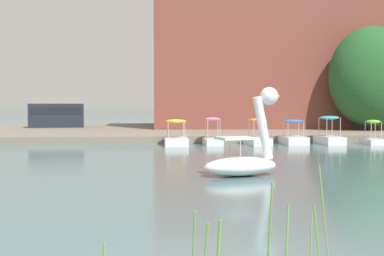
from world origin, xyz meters
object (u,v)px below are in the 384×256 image
at_px(pedal_boat_pink, 213,137).
at_px(parked_van, 56,115).
at_px(pedal_boat_yellow, 176,138).
at_px(tree_willow_near_path, 372,77).
at_px(swan_boat, 246,155).
at_px(pedal_boat_blue, 293,137).
at_px(pedal_boat_orange, 258,137).
at_px(pedal_boat_cyan, 329,136).
at_px(pedal_boat_lime, 373,137).

relative_size(pedal_boat_pink, parked_van, 0.39).
bearing_deg(pedal_boat_pink, pedal_boat_yellow, -174.91).
xyz_separation_m(tree_willow_near_path, parked_van, (-23.22, 6.95, -2.78)).
distance_m(swan_boat, tree_willow_near_path, 24.18).
bearing_deg(pedal_boat_blue, tree_willow_near_path, 43.10).
xyz_separation_m(pedal_boat_orange, tree_willow_near_path, (9.90, 7.69, 3.81)).
bearing_deg(pedal_boat_yellow, pedal_boat_cyan, 1.66).
distance_m(tree_willow_near_path, parked_van, 24.40).
height_order(pedal_boat_yellow, parked_van, parked_van).
relative_size(pedal_boat_orange, parked_van, 0.48).
height_order(swan_boat, parked_van, swan_boat).
bearing_deg(pedal_boat_orange, pedal_boat_blue, 11.57).
xyz_separation_m(swan_boat, tree_willow_near_path, (12.96, 20.10, 3.57)).
bearing_deg(pedal_boat_lime, pedal_boat_blue, 173.10).
xyz_separation_m(pedal_boat_pink, pedal_boat_blue, (4.62, 0.15, -0.04)).
bearing_deg(pedal_boat_lime, tree_willow_near_path, 67.02).
bearing_deg(pedal_boat_cyan, parked_van, 140.88).
relative_size(pedal_boat_pink, pedal_boat_orange, 0.82).
bearing_deg(pedal_boat_cyan, pedal_boat_lime, -10.93).
distance_m(pedal_boat_cyan, tree_willow_near_path, 9.99).
height_order(pedal_boat_pink, pedal_boat_cyan, pedal_boat_cyan).
bearing_deg(pedal_boat_cyan, tree_willow_near_path, 52.24).
relative_size(pedal_boat_yellow, pedal_boat_lime, 1.30).
bearing_deg(swan_boat, pedal_boat_lime, 51.89).
xyz_separation_m(pedal_boat_blue, pedal_boat_lime, (4.44, -0.54, -0.01)).
height_order(pedal_boat_pink, pedal_boat_blue, pedal_boat_pink).
bearing_deg(parked_van, swan_boat, -69.23).
height_order(pedal_boat_cyan, tree_willow_near_path, tree_willow_near_path).
height_order(pedal_boat_orange, pedal_boat_lime, pedal_boat_orange).
bearing_deg(pedal_boat_cyan, pedal_boat_blue, 177.80).
relative_size(pedal_boat_yellow, parked_van, 0.51).
height_order(pedal_boat_lime, tree_willow_near_path, tree_willow_near_path).
bearing_deg(parked_van, pedal_boat_blue, -42.51).
distance_m(pedal_boat_yellow, pedal_boat_blue, 6.69).
height_order(pedal_boat_orange, pedal_boat_cyan, pedal_boat_cyan).
height_order(pedal_boat_pink, parked_van, parked_van).
height_order(pedal_boat_cyan, pedal_boat_lime, pedal_boat_cyan).
height_order(swan_boat, tree_willow_near_path, tree_willow_near_path).
distance_m(pedal_boat_blue, tree_willow_near_path, 11.27).
distance_m(swan_boat, pedal_boat_yellow, 12.61).
xyz_separation_m(pedal_boat_yellow, tree_willow_near_path, (14.42, 7.58, 3.80)).
xyz_separation_m(pedal_boat_orange, parked_van, (-13.32, 14.63, 1.03)).
bearing_deg(tree_willow_near_path, pedal_boat_lime, -112.98).
distance_m(swan_boat, parked_van, 28.94).
distance_m(pedal_boat_yellow, pedal_boat_pink, 2.07).
distance_m(pedal_boat_yellow, pedal_boat_cyan, 8.75).
height_order(pedal_boat_lime, parked_van, parked_van).
bearing_deg(pedal_boat_yellow, pedal_boat_pink, 5.09).
bearing_deg(parked_van, pedal_boat_lime, -36.48).
bearing_deg(tree_willow_near_path, swan_boat, -122.81).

